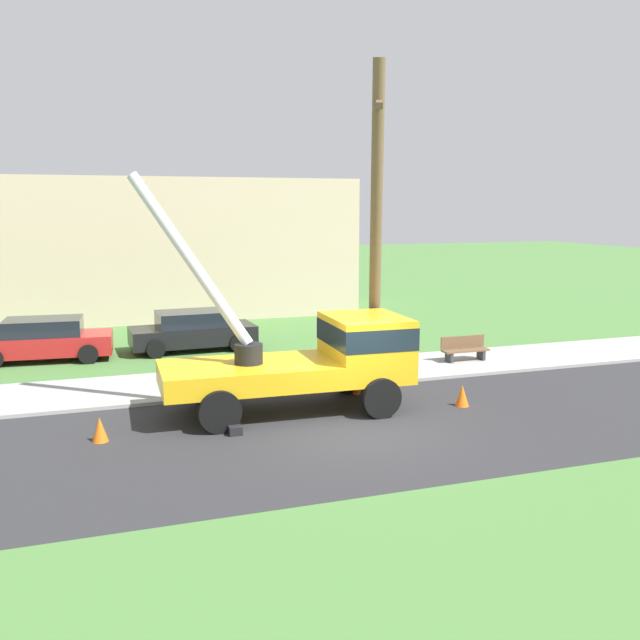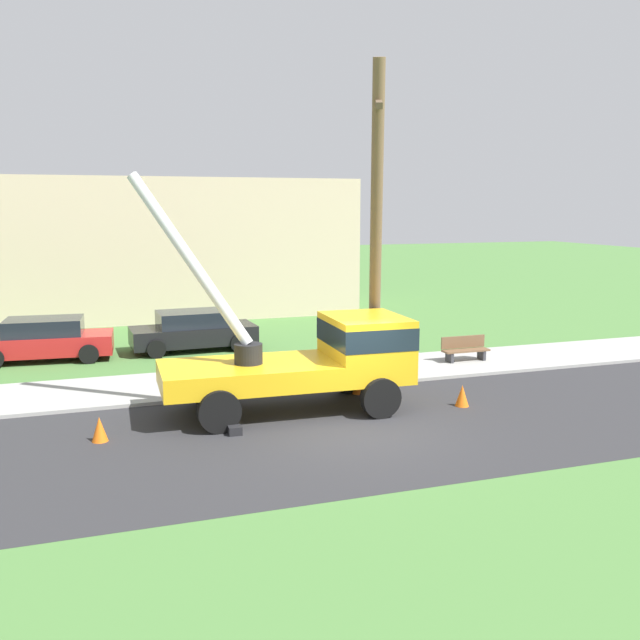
# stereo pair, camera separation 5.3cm
# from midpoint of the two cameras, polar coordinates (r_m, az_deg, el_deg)

# --- Properties ---
(ground_plane) EXTENTS (120.00, 120.00, 0.00)m
(ground_plane) POSITION_cam_midpoint_polar(r_m,az_deg,el_deg) (27.68, -6.29, -1.50)
(ground_plane) COLOR #477538
(road_asphalt) EXTENTS (80.00, 7.17, 0.01)m
(road_asphalt) POSITION_cam_midpoint_polar(r_m,az_deg,el_deg) (16.54, 3.17, -8.88)
(road_asphalt) COLOR #2B2B2D
(road_asphalt) RESTS_ON ground
(sidewalk_strip) EXTENTS (80.00, 3.30, 0.10)m
(sidewalk_strip) POSITION_cam_midpoint_polar(r_m,az_deg,el_deg) (21.27, -2.20, -4.61)
(sidewalk_strip) COLOR #9E9E99
(sidewalk_strip) RESTS_ON ground
(utility_truck) EXTENTS (6.76, 3.21, 5.98)m
(utility_truck) POSITION_cam_midpoint_polar(r_m,az_deg,el_deg) (17.82, -0.29, -2.85)
(utility_truck) COLOR gold
(utility_truck) RESTS_ON ground
(leaning_utility_pole) EXTENTS (1.28, 2.70, 8.84)m
(leaning_utility_pole) POSITION_cam_midpoint_polar(r_m,az_deg,el_deg) (19.05, 4.51, 7.42)
(leaning_utility_pole) COLOR brown
(leaning_utility_pole) RESTS_ON ground
(traffic_cone_ahead) EXTENTS (0.36, 0.36, 0.56)m
(traffic_cone_ahead) POSITION_cam_midpoint_polar(r_m,az_deg,el_deg) (18.65, 11.42, -6.06)
(traffic_cone_ahead) COLOR orange
(traffic_cone_ahead) RESTS_ON ground
(traffic_cone_behind) EXTENTS (0.36, 0.36, 0.56)m
(traffic_cone_behind) POSITION_cam_midpoint_polar(r_m,az_deg,el_deg) (16.37, -17.58, -8.49)
(traffic_cone_behind) COLOR orange
(traffic_cone_behind) RESTS_ON ground
(traffic_cone_curbside) EXTENTS (0.36, 0.36, 0.56)m
(traffic_cone_curbside) POSITION_cam_midpoint_polar(r_m,az_deg,el_deg) (19.50, 3.06, -5.20)
(traffic_cone_curbside) COLOR orange
(traffic_cone_curbside) RESTS_ON ground
(parked_sedan_red) EXTENTS (4.53, 2.25, 1.42)m
(parked_sedan_red) POSITION_cam_midpoint_polar(r_m,az_deg,el_deg) (25.29, -21.61, -1.49)
(parked_sedan_red) COLOR #B21E1E
(parked_sedan_red) RESTS_ON ground
(parked_sedan_black) EXTENTS (4.46, 2.12, 1.42)m
(parked_sedan_black) POSITION_cam_midpoint_polar(r_m,az_deg,el_deg) (25.60, -10.38, -0.86)
(parked_sedan_black) COLOR black
(parked_sedan_black) RESTS_ON ground
(park_bench) EXTENTS (1.60, 0.45, 0.90)m
(park_bench) POSITION_cam_midpoint_polar(r_m,az_deg,el_deg) (23.59, 11.61, -2.38)
(park_bench) COLOR brown
(park_bench) RESTS_ON ground
(lowrise_building_backdrop) EXTENTS (18.00, 6.00, 6.40)m
(lowrise_building_backdrop) POSITION_cam_midpoint_polar(r_m,az_deg,el_deg) (34.24, -12.97, 5.78)
(lowrise_building_backdrop) COLOR #C6B293
(lowrise_building_backdrop) RESTS_ON ground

